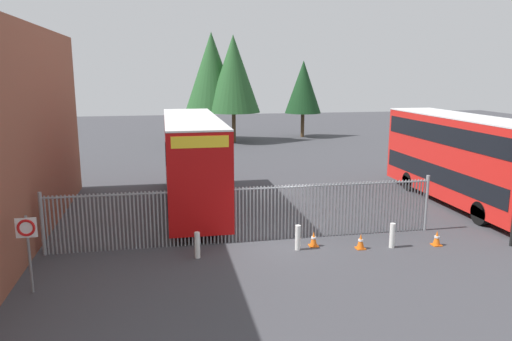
{
  "coord_description": "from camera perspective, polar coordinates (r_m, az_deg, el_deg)",
  "views": [
    {
      "loc": [
        -4.16,
        -17.78,
        6.53
      ],
      "look_at": [
        0.0,
        4.0,
        2.0
      ],
      "focal_mm": 34.0,
      "sensor_mm": 36.0,
      "label": 1
    }
  ],
  "objects": [
    {
      "name": "tree_mid_row",
      "position": [
        46.72,
        -5.24,
        11.51
      ],
      "size": [
        5.09,
        5.09,
        10.19
      ],
      "color": "#4C3823",
      "rests_on": "ground"
    },
    {
      "name": "double_decker_bus_behind_fence_left",
      "position": [
        23.49,
        -7.5,
        1.38
      ],
      "size": [
        2.54,
        10.81,
        4.42
      ],
      "color": "#B70C0C",
      "rests_on": "ground"
    },
    {
      "name": "traffic_cone_mid_forecourt",
      "position": [
        19.92,
        20.5,
        -7.47
      ],
      "size": [
        0.34,
        0.34,
        0.59
      ],
      "color": "orange",
      "rests_on": "ground"
    },
    {
      "name": "bollard_near_left",
      "position": [
        17.57,
        -6.92,
        -8.7
      ],
      "size": [
        0.2,
        0.2,
        0.95
      ],
      "primitive_type": "cylinder",
      "color": "silver",
      "rests_on": "ground"
    },
    {
      "name": "tree_short_side",
      "position": [
        45.47,
        -2.68,
        11.29
      ],
      "size": [
        4.94,
        4.94,
        9.87
      ],
      "color": "#4C3823",
      "rests_on": "ground"
    },
    {
      "name": "palisade_fence",
      "position": [
        18.82,
        -0.9,
        -4.96
      ],
      "size": [
        15.17,
        0.14,
        2.35
      ],
      "color": "gray",
      "rests_on": "ground"
    },
    {
      "name": "bollard_near_right",
      "position": [
        19.12,
        15.73,
        -7.37
      ],
      "size": [
        0.2,
        0.2,
        0.95
      ],
      "primitive_type": "cylinder",
      "color": "silver",
      "rests_on": "ground"
    },
    {
      "name": "speed_limit_sign_post",
      "position": [
        15.86,
        -25.32,
        -7.03
      ],
      "size": [
        0.6,
        0.14,
        2.4
      ],
      "color": "slate",
      "rests_on": "ground"
    },
    {
      "name": "bollard_center_front",
      "position": [
        18.26,
        4.94,
        -7.87
      ],
      "size": [
        0.2,
        0.2,
        0.95
      ],
      "primitive_type": "cylinder",
      "color": "silver",
      "rests_on": "ground"
    },
    {
      "name": "tree_tall_back",
      "position": [
        49.38,
        5.58,
        9.74
      ],
      "size": [
        3.64,
        3.64,
        7.64
      ],
      "color": "#4C3823",
      "rests_on": "ground"
    },
    {
      "name": "traffic_cone_by_gate",
      "position": [
        18.73,
        6.8,
        -8.0
      ],
      "size": [
        0.34,
        0.34,
        0.59
      ],
      "color": "orange",
      "rests_on": "ground"
    },
    {
      "name": "ground_plane",
      "position": [
        26.92,
        -1.6,
        -2.5
      ],
      "size": [
        100.0,
        100.0,
        0.0
      ],
      "primitive_type": "plane",
      "color": "#3D3D42"
    },
    {
      "name": "double_decker_bus_near_gate",
      "position": [
        26.1,
        23.01,
        1.57
      ],
      "size": [
        2.54,
        10.81,
        4.42
      ],
      "color": "red",
      "rests_on": "ground"
    },
    {
      "name": "traffic_cone_near_kerb",
      "position": [
        18.75,
        12.21,
        -8.16
      ],
      "size": [
        0.34,
        0.34,
        0.59
      ],
      "color": "orange",
      "rests_on": "ground"
    }
  ]
}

